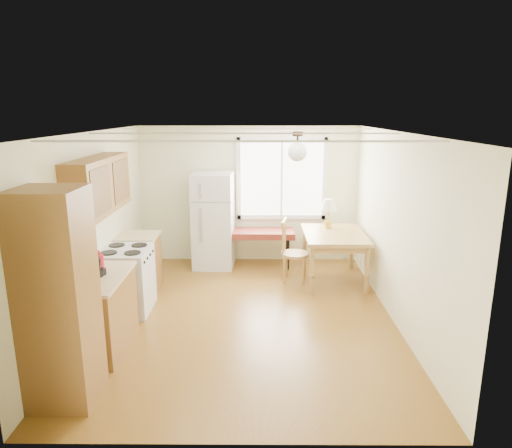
{
  "coord_description": "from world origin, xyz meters",
  "views": [
    {
      "loc": [
        0.18,
        -5.81,
        2.76
      ],
      "look_at": [
        0.14,
        0.66,
        1.15
      ],
      "focal_mm": 32.0,
      "sensor_mm": 36.0,
      "label": 1
    }
  ],
  "objects_px": {
    "refrigerator": "(213,220)",
    "bench": "(254,234)",
    "dining_table": "(334,239)",
    "chair": "(289,246)"
  },
  "relations": [
    {
      "from": "refrigerator",
      "to": "bench",
      "type": "xyz_separation_m",
      "value": [
        0.73,
        0.0,
        -0.26
      ]
    },
    {
      "from": "refrigerator",
      "to": "bench",
      "type": "height_order",
      "value": "refrigerator"
    },
    {
      "from": "refrigerator",
      "to": "dining_table",
      "type": "distance_m",
      "value": 2.18
    },
    {
      "from": "bench",
      "to": "chair",
      "type": "distance_m",
      "value": 0.95
    },
    {
      "from": "dining_table",
      "to": "chair",
      "type": "bearing_deg",
      "value": 179.94
    },
    {
      "from": "dining_table",
      "to": "bench",
      "type": "bearing_deg",
      "value": 150.49
    },
    {
      "from": "refrigerator",
      "to": "chair",
      "type": "bearing_deg",
      "value": -26.67
    },
    {
      "from": "refrigerator",
      "to": "dining_table",
      "type": "relative_size",
      "value": 1.3
    },
    {
      "from": "dining_table",
      "to": "chair",
      "type": "relative_size",
      "value": 1.27
    },
    {
      "from": "dining_table",
      "to": "chair",
      "type": "distance_m",
      "value": 0.74
    }
  ]
}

